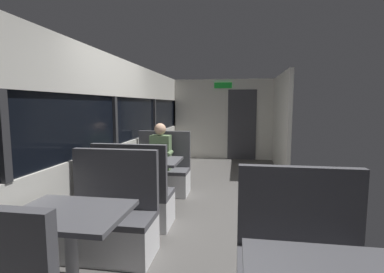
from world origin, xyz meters
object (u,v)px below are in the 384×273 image
Objects in this scene: bench_front_aisle_facing_entry at (302,273)px; coffee_cup_primary at (156,156)px; dining_table_mid_window at (150,166)px; seated_passenger at (161,164)px; dining_table_near_window at (70,223)px; bench_near_window_facing_entry at (110,224)px; bench_mid_window_facing_end at (135,201)px; bench_mid_window_facing_entry at (162,175)px.

bench_front_aisle_facing_entry reaches higher than coffee_cup_primary.
seated_passenger is at bearing 90.00° from dining_table_mid_window.
coffee_cup_primary is (0.06, 2.21, 0.15)m from dining_table_near_window.
bench_near_window_facing_entry is at bearing -90.00° from seated_passenger.
seated_passenger is at bearing 96.25° from coffee_cup_primary.
bench_front_aisle_facing_entry is at bearing -50.71° from coffee_cup_primary.
seated_passenger reaches higher than coffee_cup_primary.
bench_front_aisle_facing_entry is (1.79, -1.33, 0.00)m from bench_mid_window_facing_end.
bench_mid_window_facing_entry is (0.00, 1.40, 0.00)m from bench_mid_window_facing_end.
dining_table_mid_window is 10.00× the size of coffee_cup_primary.
bench_front_aisle_facing_entry is 12.22× the size of coffee_cup_primary.
bench_mid_window_facing_end reaches higher than dining_table_near_window.
dining_table_mid_window is 0.82× the size of bench_mid_window_facing_end.
dining_table_mid_window is (0.00, 2.13, 0.00)m from dining_table_near_window.
seated_passenger reaches higher than dining_table_mid_window.
dining_table_mid_window is at bearing 90.00° from bench_near_window_facing_entry.
bench_near_window_facing_entry reaches higher than dining_table_mid_window.
seated_passenger is at bearing -90.00° from bench_mid_window_facing_entry.
dining_table_mid_window is 2.72m from bench_front_aisle_facing_entry.
bench_front_aisle_facing_entry is at bearing 3.18° from dining_table_near_window.
dining_table_mid_window is at bearing 131.40° from bench_front_aisle_facing_entry.
bench_mid_window_facing_end is 0.87× the size of seated_passenger.
coffee_cup_primary is at bearing 54.92° from dining_table_mid_window.
bench_mid_window_facing_entry is 12.22× the size of coffee_cup_primary.
dining_table_mid_window is 0.82× the size of bench_front_aisle_facing_entry.
bench_mid_window_facing_end is 1.00× the size of bench_front_aisle_facing_entry.
bench_near_window_facing_entry is 2.07m from seated_passenger.
coffee_cup_primary reaches higher than dining_table_near_window.
dining_table_near_window is 0.77m from bench_near_window_facing_entry.
bench_mid_window_facing_entry is 0.77m from coffee_cup_primary.
bench_mid_window_facing_end is at bearing -90.00° from dining_table_mid_window.
bench_mid_window_facing_end is (0.00, 0.73, 0.00)m from bench_near_window_facing_entry.
bench_mid_window_facing_entry is at bearing 90.00° from seated_passenger.
seated_passenger reaches higher than bench_mid_window_facing_end.
bench_near_window_facing_entry is 1.00× the size of bench_mid_window_facing_end.
bench_front_aisle_facing_entry is (1.79, -2.03, -0.31)m from dining_table_mid_window.
bench_mid_window_facing_entry is (0.00, 2.83, -0.31)m from dining_table_near_window.
coffee_cup_primary is at bearing 88.46° from dining_table_near_window.
bench_mid_window_facing_end is 2.23m from bench_front_aisle_facing_entry.
bench_front_aisle_facing_entry is (1.79, -0.60, 0.00)m from bench_near_window_facing_entry.
seated_passenger is 14.00× the size of coffee_cup_primary.
bench_near_window_facing_entry and bench_mid_window_facing_end have the same top height.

